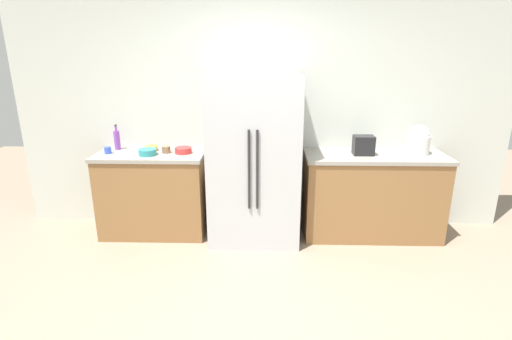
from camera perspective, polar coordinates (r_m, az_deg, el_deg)
name	(u,v)px	position (r m, az deg, el deg)	size (l,w,h in m)	color
ground_plane	(258,329)	(3.17, 0.34, -22.09)	(11.07, 11.07, 0.00)	gray
kitchen_back_panel	(262,95)	(4.44, 0.92, 10.76)	(5.53, 0.10, 3.01)	silver
counter_left	(154,193)	(4.52, -14.60, -3.23)	(1.16, 0.60, 0.93)	olive
counter_right	(372,195)	(4.50, 16.45, -3.49)	(1.49, 0.60, 0.93)	olive
refrigerator	(254,160)	(4.14, -0.25, 1.50)	(0.94, 0.74, 1.76)	#B7BABF
toaster	(363,145)	(4.29, 15.33, 3.49)	(0.21, 0.16, 0.20)	black
rice_cooker	(418,140)	(4.51, 22.47, 4.03)	(0.25, 0.25, 0.31)	white
bottle_a	(117,140)	(4.61, -19.52, 4.18)	(0.06, 0.06, 0.28)	purple
cup_a	(166,150)	(4.33, -12.91, 2.91)	(0.09, 0.09, 0.07)	brown
cup_b	(108,150)	(4.48, -20.70, 2.71)	(0.07, 0.07, 0.07)	blue
bowl_a	(148,152)	(4.29, -15.46, 2.53)	(0.19, 0.19, 0.07)	teal
bowl_b	(183,150)	(4.28, -10.51, 2.83)	(0.18, 0.18, 0.06)	red
bowl_c	(151,148)	(4.47, -14.97, 3.06)	(0.14, 0.14, 0.05)	orange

